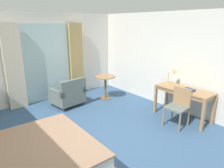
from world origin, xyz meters
name	(u,v)px	position (x,y,z in m)	size (l,w,h in m)	color
ground	(100,146)	(0.00, 0.00, -0.05)	(5.89, 6.73, 0.10)	#38567A
wall_back	(36,59)	(0.00, 3.10, 1.29)	(5.49, 0.12, 2.59)	silver
wall_right	(183,63)	(2.69, 0.00, 1.29)	(0.12, 6.33, 2.59)	silver
balcony_glass_door	(47,63)	(0.27, 3.02, 1.14)	(1.46, 0.02, 2.28)	silver
curtain_panel_left	(14,68)	(-0.68, 2.92, 1.15)	(0.47, 0.10, 2.29)	beige
curtain_panel_right	(76,60)	(1.22, 2.92, 1.15)	(0.44, 0.10, 2.29)	tan
bed	(21,167)	(-1.50, -0.09, 0.26)	(2.17, 1.86, 0.95)	#9E754C
writing_desk	(184,93)	(2.26, -0.36, 0.67)	(0.55, 1.36, 0.77)	#9E754C
desk_chair	(179,105)	(1.87, -0.49, 0.51)	(0.48, 0.49, 0.88)	slate
desk_lamp	(173,74)	(2.34, 0.04, 1.06)	(0.26, 0.23, 0.44)	tan
closed_book	(188,90)	(2.19, -0.49, 0.79)	(0.26, 0.25, 0.04)	navy
armchair_by_window	(68,95)	(0.46, 2.14, 0.33)	(0.88, 0.81, 0.82)	slate
round_cafe_table	(105,82)	(1.64, 1.95, 0.53)	(0.61, 0.61, 0.73)	#9E754C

